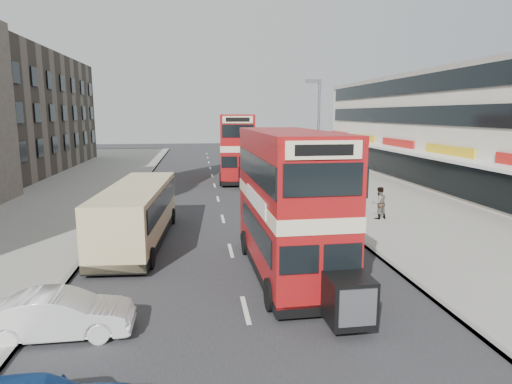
{
  "coord_description": "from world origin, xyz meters",
  "views": [
    {
      "loc": [
        -1.35,
        -10.64,
        5.93
      ],
      "look_at": [
        0.89,
        6.29,
        2.9
      ],
      "focal_mm": 31.05,
      "sensor_mm": 36.0,
      "label": 1
    }
  ],
  "objects_px": {
    "car_right_a": "(293,197)",
    "car_left_front": "(60,315)",
    "bus_main": "(289,203)",
    "car_right_c": "(264,170)",
    "coach": "(137,212)",
    "car_right_b": "(292,192)",
    "street_lamp": "(317,131)",
    "bus_second": "(237,147)",
    "pedestrian_far": "(301,165)",
    "pedestrian_near": "(379,203)",
    "cyclist": "(278,190)"
  },
  "relations": [
    {
      "from": "car_right_b",
      "to": "car_right_c",
      "type": "height_order",
      "value": "car_right_c"
    },
    {
      "from": "car_right_b",
      "to": "car_right_c",
      "type": "relative_size",
      "value": 1.18
    },
    {
      "from": "bus_second",
      "to": "car_right_a",
      "type": "height_order",
      "value": "bus_second"
    },
    {
      "from": "car_right_b",
      "to": "pedestrian_far",
      "type": "xyz_separation_m",
      "value": [
        3.51,
        12.17,
        0.42
      ]
    },
    {
      "from": "bus_second",
      "to": "coach",
      "type": "xyz_separation_m",
      "value": [
        -6.33,
        -19.07,
        -1.51
      ]
    },
    {
      "from": "car_right_b",
      "to": "car_right_c",
      "type": "bearing_deg",
      "value": -179.01
    },
    {
      "from": "car_right_c",
      "to": "cyclist",
      "type": "xyz_separation_m",
      "value": [
        -0.88,
        -12.51,
        0.22
      ]
    },
    {
      "from": "car_right_c",
      "to": "pedestrian_near",
      "type": "bearing_deg",
      "value": 7.46
    },
    {
      "from": "bus_main",
      "to": "pedestrian_far",
      "type": "height_order",
      "value": "bus_main"
    },
    {
      "from": "coach",
      "to": "car_right_b",
      "type": "bearing_deg",
      "value": 48.53
    },
    {
      "from": "street_lamp",
      "to": "coach",
      "type": "height_order",
      "value": "street_lamp"
    },
    {
      "from": "bus_main",
      "to": "car_right_c",
      "type": "height_order",
      "value": "bus_main"
    },
    {
      "from": "car_right_a",
      "to": "car_right_c",
      "type": "relative_size",
      "value": 1.34
    },
    {
      "from": "pedestrian_far",
      "to": "car_left_front",
      "type": "bearing_deg",
      "value": -149.42
    },
    {
      "from": "car_left_front",
      "to": "car_right_b",
      "type": "height_order",
      "value": "car_left_front"
    },
    {
      "from": "bus_main",
      "to": "car_left_front",
      "type": "bearing_deg",
      "value": 27.21
    },
    {
      "from": "car_left_front",
      "to": "cyclist",
      "type": "xyz_separation_m",
      "value": [
        9.15,
        17.55,
        0.19
      ]
    },
    {
      "from": "car_right_b",
      "to": "pedestrian_far",
      "type": "height_order",
      "value": "pedestrian_far"
    },
    {
      "from": "bus_main",
      "to": "car_left_front",
      "type": "height_order",
      "value": "bus_main"
    },
    {
      "from": "pedestrian_far",
      "to": "car_right_b",
      "type": "bearing_deg",
      "value": -141.03
    },
    {
      "from": "car_right_a",
      "to": "car_right_b",
      "type": "relative_size",
      "value": 1.14
    },
    {
      "from": "bus_main",
      "to": "cyclist",
      "type": "relative_size",
      "value": 4.12
    },
    {
      "from": "bus_main",
      "to": "pedestrian_near",
      "type": "relative_size",
      "value": 5.17
    },
    {
      "from": "car_right_b",
      "to": "cyclist",
      "type": "xyz_separation_m",
      "value": [
        -1.08,
        -0.47,
        0.24
      ]
    },
    {
      "from": "pedestrian_near",
      "to": "cyclist",
      "type": "relative_size",
      "value": 0.8
    },
    {
      "from": "coach",
      "to": "car_right_a",
      "type": "relative_size",
      "value": 2.05
    },
    {
      "from": "bus_main",
      "to": "coach",
      "type": "relative_size",
      "value": 0.98
    },
    {
      "from": "car_left_front",
      "to": "pedestrian_near",
      "type": "bearing_deg",
      "value": -51.52
    },
    {
      "from": "bus_main",
      "to": "car_right_c",
      "type": "bearing_deg",
      "value": -98.14
    },
    {
      "from": "pedestrian_near",
      "to": "pedestrian_far",
      "type": "xyz_separation_m",
      "value": [
        0.05,
        18.9,
        -0.06
      ]
    },
    {
      "from": "street_lamp",
      "to": "pedestrian_far",
      "type": "distance_m",
      "value": 13.91
    },
    {
      "from": "car_right_c",
      "to": "cyclist",
      "type": "relative_size",
      "value": 1.53
    },
    {
      "from": "car_right_a",
      "to": "bus_second",
      "type": "bearing_deg",
      "value": -162.77
    },
    {
      "from": "car_right_b",
      "to": "street_lamp",
      "type": "bearing_deg",
      "value": 52.92
    },
    {
      "from": "bus_second",
      "to": "pedestrian_far",
      "type": "relative_size",
      "value": 6.21
    },
    {
      "from": "car_right_a",
      "to": "pedestrian_far",
      "type": "height_order",
      "value": "pedestrian_far"
    },
    {
      "from": "car_left_front",
      "to": "pedestrian_far",
      "type": "bearing_deg",
      "value": -25.52
    },
    {
      "from": "bus_main",
      "to": "pedestrian_near",
      "type": "height_order",
      "value": "bus_main"
    },
    {
      "from": "cyclist",
      "to": "bus_main",
      "type": "bearing_deg",
      "value": -93.36
    },
    {
      "from": "coach",
      "to": "cyclist",
      "type": "relative_size",
      "value": 4.19
    },
    {
      "from": "coach",
      "to": "car_right_c",
      "type": "relative_size",
      "value": 2.74
    },
    {
      "from": "car_right_a",
      "to": "car_left_front",
      "type": "bearing_deg",
      "value": -26.39
    },
    {
      "from": "car_right_b",
      "to": "cyclist",
      "type": "relative_size",
      "value": 1.8
    },
    {
      "from": "bus_main",
      "to": "car_right_c",
      "type": "xyz_separation_m",
      "value": [
        3.02,
        26.21,
        -2.12
      ]
    },
    {
      "from": "street_lamp",
      "to": "cyclist",
      "type": "xyz_separation_m",
      "value": [
        -2.46,
        0.58,
        -3.97
      ]
    },
    {
      "from": "bus_second",
      "to": "pedestrian_near",
      "type": "distance_m",
      "value": 17.84
    },
    {
      "from": "bus_second",
      "to": "bus_main",
      "type": "bearing_deg",
      "value": 93.48
    },
    {
      "from": "car_left_front",
      "to": "car_right_a",
      "type": "distance_m",
      "value": 18.5
    },
    {
      "from": "pedestrian_near",
      "to": "street_lamp",
      "type": "bearing_deg",
      "value": -84.63
    },
    {
      "from": "car_left_front",
      "to": "cyclist",
      "type": "bearing_deg",
      "value": -28.59
    }
  ]
}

